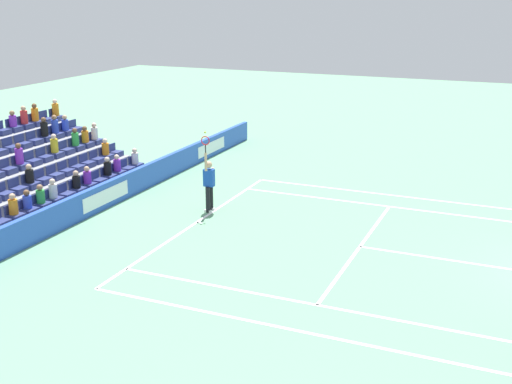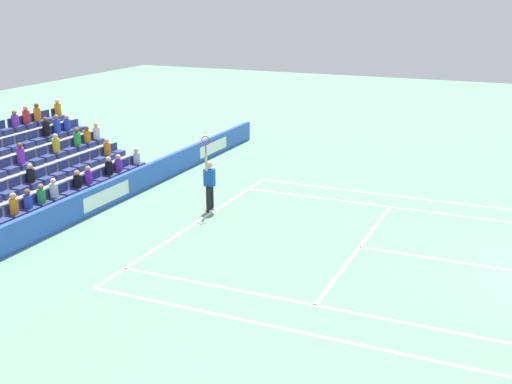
% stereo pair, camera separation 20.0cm
% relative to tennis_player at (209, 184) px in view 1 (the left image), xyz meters
% --- Properties ---
extents(line_baseline, '(10.97, 0.10, 0.01)m').
position_rel_tennis_player_xyz_m(line_baseline, '(1.18, 0.14, -0.99)').
color(line_baseline, white).
rests_on(line_baseline, ground).
extents(line_service, '(8.23, 0.10, 0.01)m').
position_rel_tennis_player_xyz_m(line_service, '(1.18, 5.63, -0.99)').
color(line_service, white).
rests_on(line_service, ground).
extents(line_centre_service, '(0.10, 6.40, 0.01)m').
position_rel_tennis_player_xyz_m(line_centre_service, '(1.18, 8.83, -0.99)').
color(line_centre_service, white).
rests_on(line_centre_service, ground).
extents(line_singles_sideline_left, '(0.10, 11.89, 0.01)m').
position_rel_tennis_player_xyz_m(line_singles_sideline_left, '(5.30, 6.08, -0.99)').
color(line_singles_sideline_left, white).
rests_on(line_singles_sideline_left, ground).
extents(line_singles_sideline_right, '(0.10, 11.89, 0.01)m').
position_rel_tennis_player_xyz_m(line_singles_sideline_right, '(-2.93, 6.08, -0.99)').
color(line_singles_sideline_right, white).
rests_on(line_singles_sideline_right, ground).
extents(line_doubles_sideline_left, '(0.10, 11.89, 0.01)m').
position_rel_tennis_player_xyz_m(line_doubles_sideline_left, '(6.67, 6.08, -0.99)').
color(line_doubles_sideline_left, white).
rests_on(line_doubles_sideline_left, ground).
extents(line_doubles_sideline_right, '(0.10, 11.89, 0.01)m').
position_rel_tennis_player_xyz_m(line_doubles_sideline_right, '(-4.30, 6.08, -0.99)').
color(line_doubles_sideline_right, white).
rests_on(line_doubles_sideline_right, ground).
extents(line_centre_mark, '(0.10, 0.20, 0.01)m').
position_rel_tennis_player_xyz_m(line_centre_mark, '(1.18, 0.24, -0.99)').
color(line_centre_mark, white).
rests_on(line_centre_mark, ground).
extents(sponsor_barrier, '(24.33, 0.22, 0.91)m').
position_rel_tennis_player_xyz_m(sponsor_barrier, '(1.18, -3.53, -0.54)').
color(sponsor_barrier, blue).
rests_on(sponsor_barrier, ground).
extents(tennis_player, '(0.53, 0.37, 2.85)m').
position_rel_tennis_player_xyz_m(tennis_player, '(0.00, 0.00, 0.00)').
color(tennis_player, black).
rests_on(tennis_player, ground).
extents(stadium_stand, '(8.06, 4.75, 3.01)m').
position_rel_tennis_player_xyz_m(stadium_stand, '(1.18, -7.09, -0.16)').
color(stadium_stand, gray).
rests_on(stadium_stand, ground).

